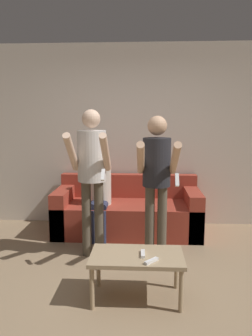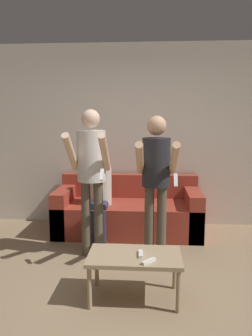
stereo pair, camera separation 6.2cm
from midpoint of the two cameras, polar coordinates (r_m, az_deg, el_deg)
ground_plane at (r=3.21m, az=0.29°, el=-21.74°), size 14.00×14.00×0.00m
wall_back at (r=4.97m, az=1.97°, el=5.63°), size 6.40×0.06×2.70m
couch at (r=4.71m, az=0.75°, el=-7.82°), size 2.01×0.85×0.79m
person_standing_left at (r=3.76m, az=-5.60°, el=0.29°), size 0.45×0.66×1.72m
person_standing_right at (r=3.71m, az=5.75°, el=-0.59°), size 0.44×0.74×1.65m
person_seated at (r=4.48m, az=-4.20°, el=-3.88°), size 0.31×0.53×1.17m
coffee_table at (r=3.05m, az=2.11°, el=-15.68°), size 0.83×0.47×0.42m
remote_near at (r=2.89m, az=4.61°, el=-15.86°), size 0.13×0.13×0.02m
remote_far at (r=3.02m, az=3.18°, el=-14.70°), size 0.04×0.15×0.02m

